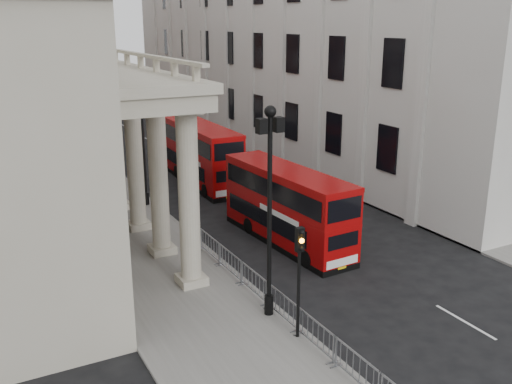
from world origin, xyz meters
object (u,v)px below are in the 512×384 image
(traffic_light, at_px, (299,262))
(lamp_post_south, at_px, (270,199))
(bus_far, at_px, (201,153))
(pedestrian_b, at_px, (111,203))
(lamp_post_north, at_px, (86,99))
(bus_near, at_px, (287,205))
(pedestrian_a, at_px, (111,237))
(pedestrian_c, at_px, (97,204))
(lamp_post_mid, at_px, (142,130))

(traffic_light, bearing_deg, lamp_post_south, 92.84)
(lamp_post_south, bearing_deg, bus_far, 74.88)
(pedestrian_b, bearing_deg, lamp_post_north, -91.54)
(bus_near, bearing_deg, bus_far, 84.50)
(pedestrian_a, bearing_deg, bus_near, -6.59)
(bus_far, distance_m, pedestrian_a, 13.97)
(pedestrian_c, bearing_deg, bus_far, 17.31)
(lamp_post_south, relative_size, pedestrian_b, 4.96)
(bus_near, bearing_deg, traffic_light, -121.67)
(lamp_post_mid, relative_size, pedestrian_a, 4.57)
(lamp_post_south, xyz_separation_m, lamp_post_north, (0.00, 32.00, 0.00))
(bus_far, bearing_deg, pedestrian_b, -148.13)
(lamp_post_mid, height_order, pedestrian_c, lamp_post_mid)
(lamp_post_mid, distance_m, bus_far, 6.75)
(lamp_post_south, distance_m, pedestrian_c, 15.66)
(traffic_light, xyz_separation_m, pedestrian_c, (-3.44, 16.80, -2.13))
(traffic_light, xyz_separation_m, bus_far, (5.12, 21.35, -0.87))
(bus_near, relative_size, pedestrian_b, 5.61)
(traffic_light, bearing_deg, pedestrian_b, 98.97)
(traffic_light, height_order, pedestrian_b, traffic_light)
(lamp_post_south, height_order, bus_near, lamp_post_south)
(traffic_light, relative_size, bus_far, 0.43)
(bus_far, distance_m, pedestrian_b, 9.12)
(traffic_light, bearing_deg, lamp_post_mid, 90.32)
(traffic_light, xyz_separation_m, pedestrian_b, (-2.64, 16.74, -2.15))
(lamp_post_mid, height_order, bus_far, lamp_post_mid)
(lamp_post_south, bearing_deg, bus_near, 54.16)
(lamp_post_north, height_order, traffic_light, lamp_post_north)
(lamp_post_south, distance_m, lamp_post_north, 32.00)
(bus_far, xyz_separation_m, pedestrian_a, (-9.24, -10.40, -1.20))
(lamp_post_mid, xyz_separation_m, pedestrian_a, (-4.02, -7.07, -3.88))
(lamp_post_south, bearing_deg, pedestrian_c, 102.74)
(lamp_post_north, distance_m, pedestrian_c, 17.98)
(lamp_post_south, distance_m, traffic_light, 2.71)
(bus_near, relative_size, pedestrian_a, 5.17)
(pedestrian_b, bearing_deg, lamp_post_south, 106.62)
(pedestrian_c, bearing_deg, pedestrian_b, -14.54)
(traffic_light, height_order, pedestrian_a, traffic_light)
(lamp_post_south, xyz_separation_m, lamp_post_mid, (0.00, 16.00, 0.00))
(bus_near, bearing_deg, lamp_post_north, 97.24)
(bus_far, relative_size, pedestrian_a, 5.47)
(bus_near, height_order, pedestrian_c, bus_near)
(pedestrian_a, bearing_deg, traffic_light, -60.73)
(lamp_post_south, relative_size, pedestrian_a, 4.57)
(pedestrian_a, bearing_deg, lamp_post_south, -57.12)
(pedestrian_a, distance_m, pedestrian_b, 5.98)
(bus_far, bearing_deg, pedestrian_a, -130.42)
(bus_near, bearing_deg, pedestrian_c, 131.15)
(lamp_post_mid, bearing_deg, pedestrian_c, -159.95)
(traffic_light, relative_size, pedestrian_a, 2.36)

